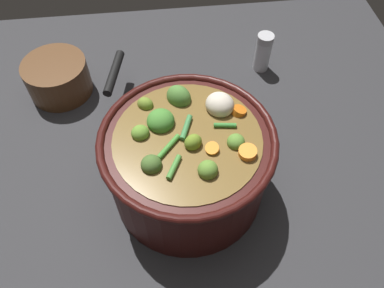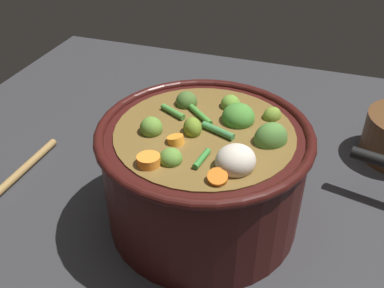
{
  "view_description": "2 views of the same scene",
  "coord_description": "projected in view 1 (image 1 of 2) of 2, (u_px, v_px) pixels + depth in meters",
  "views": [
    {
      "loc": [
        -0.03,
        -0.34,
        0.6
      ],
      "look_at": [
        0.01,
        -0.0,
        0.13
      ],
      "focal_mm": 35.19,
      "sensor_mm": 36.0,
      "label": 1
    },
    {
      "loc": [
        0.43,
        0.13,
        0.45
      ],
      "look_at": [
        0.0,
        -0.01,
        0.13
      ],
      "focal_mm": 40.72,
      "sensor_mm": 36.0,
      "label": 2
    }
  ],
  "objects": [
    {
      "name": "ground_plane",
      "position": [
        188.0,
        187.0,
        0.69
      ],
      "size": [
        1.1,
        1.1,
        0.0
      ],
      "primitive_type": "plane",
      "color": "#2D2D30"
    },
    {
      "name": "cooking_pot",
      "position": [
        188.0,
        163.0,
        0.62
      ],
      "size": [
        0.28,
        0.28,
        0.18
      ],
      "color": "#38110F",
      "rests_on": "ground_plane"
    },
    {
      "name": "salt_shaker",
      "position": [
        263.0,
        52.0,
        0.84
      ],
      "size": [
        0.04,
        0.04,
        0.09
      ],
      "color": "silver",
      "rests_on": "ground_plane"
    },
    {
      "name": "small_saucepan",
      "position": [
        59.0,
        77.0,
        0.8
      ],
      "size": [
        0.21,
        0.15,
        0.08
      ],
      "color": "brown",
      "rests_on": "ground_plane"
    }
  ]
}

